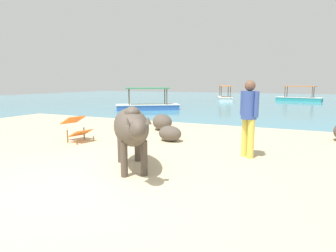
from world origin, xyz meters
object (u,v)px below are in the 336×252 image
(person_standing, at_px, (249,113))
(boat_white, at_px, (225,97))
(cow, at_px, (131,127))
(boat_blue, at_px, (148,105))
(boat_teal, at_px, (299,98))
(deck_chair_far, at_px, (77,127))

(person_standing, xyz_separation_m, boat_white, (-5.01, 19.05, -0.70))
(cow, height_order, person_standing, person_standing)
(boat_blue, height_order, boat_teal, same)
(deck_chair_far, bearing_deg, boat_teal, 88.81)
(cow, height_order, boat_teal, boat_teal)
(boat_blue, xyz_separation_m, boat_teal, (8.11, 12.32, 0.00))
(cow, xyz_separation_m, boat_teal, (2.81, 22.60, -0.52))
(cow, distance_m, boat_white, 21.05)
(boat_teal, bearing_deg, cow, 94.50)
(deck_chair_far, xyz_separation_m, person_standing, (4.45, 0.24, 0.56))
(person_standing, height_order, boat_blue, person_standing)
(person_standing, relative_size, boat_white, 0.42)
(boat_white, bearing_deg, boat_blue, 151.16)
(boat_teal, bearing_deg, deck_chair_far, 87.05)
(cow, relative_size, boat_teal, 0.50)
(cow, distance_m, boat_teal, 22.78)
(cow, height_order, boat_white, boat_white)
(boat_blue, bearing_deg, deck_chair_far, -107.23)
(deck_chair_far, relative_size, boat_white, 0.23)
(boat_white, bearing_deg, deck_chair_far, 164.01)
(person_standing, bearing_deg, boat_white, 54.03)
(person_standing, distance_m, boat_teal, 20.89)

